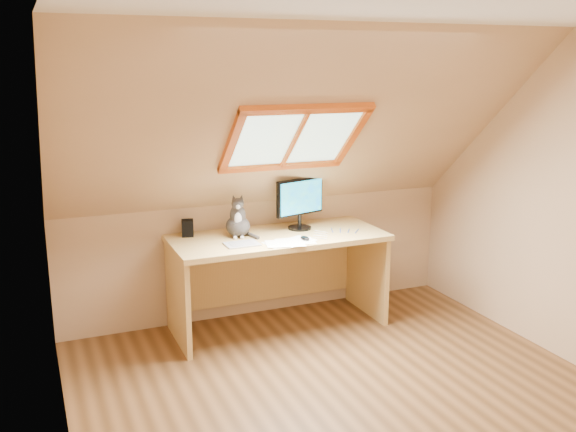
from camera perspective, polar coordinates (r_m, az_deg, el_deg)
name	(u,v)px	position (r m, az deg, el deg)	size (l,w,h in m)	color
ground	(357,405)	(4.36, 6.13, -16.35)	(3.50, 3.50, 0.00)	brown
room_shell	(371,191)	(3.77, 7.35, 2.20)	(3.52, 3.52, 2.41)	tan
desk	(275,260)	(5.34, -1.20, -3.95)	(1.74, 0.76, 0.79)	tan
monitor	(300,200)	(5.34, 1.07, 1.40)	(0.46, 0.20, 0.43)	black
cat	(238,221)	(5.15, -4.48, -0.46)	(0.25, 0.27, 0.35)	#423D3B
desk_speaker	(188,228)	(5.23, -8.92, -1.06)	(0.09, 0.09, 0.13)	black
graphics_tablet	(242,244)	(4.95, -4.12, -2.51)	(0.26, 0.18, 0.01)	#B2B2B7
mouse	(305,238)	(5.06, 1.51, -1.99)	(0.06, 0.10, 0.03)	black
papers	(286,243)	(4.96, -0.22, -2.44)	(0.35, 0.30, 0.01)	white
cables	(335,232)	(5.29, 4.22, -1.46)	(0.51, 0.26, 0.01)	silver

